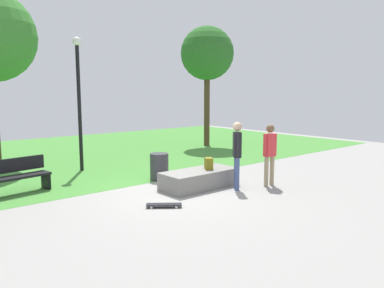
# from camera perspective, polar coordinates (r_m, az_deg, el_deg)

# --- Properties ---
(ground_plane) EXTENTS (28.00, 28.00, 0.00)m
(ground_plane) POSITION_cam_1_polar(r_m,az_deg,el_deg) (9.99, -2.47, -7.17)
(ground_plane) COLOR gray
(grass_lawn) EXTENTS (26.60, 12.80, 0.01)m
(grass_lawn) POSITION_cam_1_polar(r_m,az_deg,el_deg) (16.55, -18.73, -1.53)
(grass_lawn) COLOR #478C38
(grass_lawn) RESTS_ON ground_plane
(concrete_ledge) EXTENTS (2.15, 0.95, 0.48)m
(concrete_ledge) POSITION_cam_1_polar(r_m,az_deg,el_deg) (10.29, 1.14, -5.33)
(concrete_ledge) COLOR gray
(concrete_ledge) RESTS_ON ground_plane
(backpack_on_ledge) EXTENTS (0.32, 0.34, 0.32)m
(backpack_on_ledge) POSITION_cam_1_polar(r_m,az_deg,el_deg) (10.35, 2.55, -2.98)
(backpack_on_ledge) COLOR olive
(backpack_on_ledge) RESTS_ON concrete_ledge
(skater_performing_trick) EXTENTS (0.43, 0.23, 1.72)m
(skater_performing_trick) POSITION_cam_1_polar(r_m,az_deg,el_deg) (10.56, 11.73, -0.91)
(skater_performing_trick) COLOR tan
(skater_performing_trick) RESTS_ON ground_plane
(skater_watching) EXTENTS (0.36, 0.37, 1.82)m
(skater_watching) POSITION_cam_1_polar(r_m,az_deg,el_deg) (10.00, 6.85, -0.90)
(skater_watching) COLOR #3F5184
(skater_watching) RESTS_ON ground_plane
(skateboard_by_ledge) EXTENTS (0.76, 0.64, 0.08)m
(skateboard_by_ledge) POSITION_cam_1_polar(r_m,az_deg,el_deg) (8.63, -4.28, -9.17)
(skateboard_by_ledge) COLOR black
(skateboard_by_ledge) RESTS_ON ground_plane
(park_bench_far_left) EXTENTS (1.65, 0.70, 0.91)m
(park_bench_far_left) POSITION_cam_1_polar(r_m,az_deg,el_deg) (10.63, -25.08, -4.33)
(park_bench_far_left) COLOR black
(park_bench_far_left) RESTS_ON ground_plane
(tree_tall_oak) EXTENTS (2.53, 2.53, 5.68)m
(tree_tall_oak) POSITION_cam_1_polar(r_m,az_deg,el_deg) (18.30, 2.31, 13.47)
(tree_tall_oak) COLOR #4C3823
(tree_tall_oak) RESTS_ON grass_lawn
(lamp_post) EXTENTS (0.28, 0.28, 4.34)m
(lamp_post) POSITION_cam_1_polar(r_m,az_deg,el_deg) (12.84, -16.82, 7.71)
(lamp_post) COLOR black
(lamp_post) RESTS_ON ground_plane
(trash_bin) EXTENTS (0.55, 0.55, 0.80)m
(trash_bin) POSITION_cam_1_polar(r_m,az_deg,el_deg) (11.21, -5.00, -3.44)
(trash_bin) COLOR #333338
(trash_bin) RESTS_ON ground_plane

